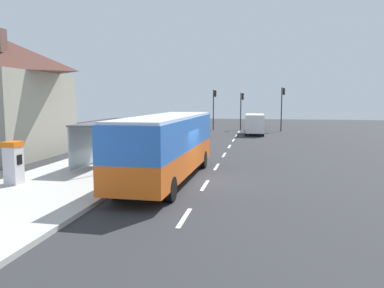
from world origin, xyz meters
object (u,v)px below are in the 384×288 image
traffic_light_near_side (282,102)px  sedan_far (256,124)px  bus (167,144)px  sedan_near (256,121)px  bus_shelter (94,133)px  recycling_bin_green (135,159)px  traffic_light_median (242,105)px  recycling_bin_red (131,161)px  ticket_machine (13,162)px  traffic_light_far_side (214,103)px  white_van (255,123)px

traffic_light_near_side → sedan_far: bearing=171.0°
bus → sedan_near: 39.30m
bus_shelter → recycling_bin_green: bearing=12.0°
traffic_light_median → bus_shelter: 31.36m
traffic_light_near_side → recycling_bin_red: bearing=-108.4°
recycling_bin_red → recycling_bin_green: 0.70m
bus_shelter → recycling_bin_red: bearing=-5.9°
ticket_machine → traffic_light_far_side: (5.09, 34.45, 2.28)m
sedan_near → bus_shelter: bus_shelter is taller
bus → ticket_machine: size_ratio=5.71×
recycling_bin_green → bus_shelter: bus_shelter is taller
ticket_machine → bus_shelter: bus_shelter is taller
ticket_machine → traffic_light_near_side: 36.40m
traffic_light_near_side → ticket_machine: bearing=-112.1°
sedan_far → traffic_light_far_side: size_ratio=0.86×
recycling_bin_green → traffic_light_far_side: bearing=87.9°
traffic_light_median → white_van: bearing=-75.4°
bus → bus_shelter: size_ratio=2.77×
sedan_far → ticket_machine: (-10.49, -34.15, 0.38)m
traffic_light_near_side → traffic_light_far_side: (-8.60, 0.80, -0.14)m
sedan_near → traffic_light_median: bearing=-106.3°
bus → traffic_light_far_side: size_ratio=2.13×
white_van → traffic_light_near_side: bearing=58.1°
sedan_far → traffic_light_near_side: bearing=-9.0°
bus → sedan_near: bearing=84.1°
bus → traffic_light_median: bearing=86.3°
bus → traffic_light_median: traffic_light_median is taller
bus → ticket_machine: (-6.48, -2.66, -0.67)m
sedan_far → recycling_bin_red: 30.42m
traffic_light_near_side → white_van: bearing=-121.9°
bus → sedan_far: size_ratio=2.47×
recycling_bin_red → traffic_light_median: traffic_light_median is taller
traffic_light_near_side → sedan_near: bearing=111.5°
sedan_near → sedan_far: 7.59m
bus → sedan_far: bearing=82.7°
sedan_far → bus_shelter: size_ratio=1.12×
recycling_bin_red → traffic_light_median: bearing=81.5°
sedan_near → ticket_machine: ticket_machine is taller
bus → traffic_light_median: (2.11, 32.58, 1.38)m
bus → traffic_light_near_side: (7.21, 30.98, 1.74)m
ticket_machine → traffic_light_far_side: 34.89m
recycling_bin_red → recycling_bin_green: size_ratio=1.00×
sedan_far → recycling_bin_green: size_ratio=4.72×
recycling_bin_green → traffic_light_median: bearing=81.3°
sedan_far → bus_shelter: 30.78m
bus_shelter → bus: bearing=-23.0°
traffic_light_near_side → bus_shelter: 31.37m
ticket_machine → traffic_light_near_side: bearing=67.9°
traffic_light_far_side → sedan_near: bearing=53.5°
traffic_light_median → sedan_near: bearing=73.7°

